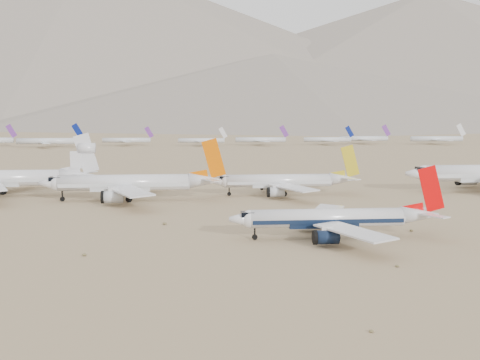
% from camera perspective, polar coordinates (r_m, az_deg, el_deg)
% --- Properties ---
extents(ground, '(7000.00, 7000.00, 0.00)m').
position_cam_1_polar(ground, '(130.70, 6.11, -5.21)').
color(ground, '#88734F').
rests_on(ground, ground).
extents(main_airliner, '(43.39, 42.38, 15.31)m').
position_cam_1_polar(main_airliner, '(127.50, 9.12, -3.63)').
color(main_airliner, silver).
rests_on(main_airliner, ground).
extents(row2_gold_tail, '(44.70, 43.72, 15.92)m').
position_cam_1_polar(row2_gold_tail, '(190.01, 4.27, -0.11)').
color(row2_gold_tail, silver).
rests_on(row2_gold_tail, ground).
extents(row2_orange_tail, '(51.88, 50.75, 18.51)m').
position_cam_1_polar(row2_orange_tail, '(181.05, -10.20, -0.30)').
color(row2_orange_tail, silver).
rests_on(row2_orange_tail, ground).
extents(row2_white_trijet, '(55.81, 54.54, 19.78)m').
position_cam_1_polar(row2_white_trijet, '(201.05, -21.48, 0.18)').
color(row2_white_trijet, silver).
rests_on(row2_white_trijet, ground).
extents(distant_storage_row, '(662.67, 64.56, 16.06)m').
position_cam_1_polar(distant_storage_row, '(459.95, 4.90, 3.85)').
color(distant_storage_row, silver).
rests_on(distant_storage_row, ground).
extents(mountain_range, '(7354.00, 3024.00, 470.00)m').
position_cam_1_polar(mountain_range, '(1783.53, -2.03, 11.92)').
color(mountain_range, slate).
rests_on(mountain_range, ground).
extents(foothills, '(4637.50, 1395.00, 155.00)m').
position_cam_1_polar(foothills, '(1344.52, 19.36, 8.01)').
color(foothills, slate).
rests_on(foothills, ground).
extents(desert_scrub, '(219.83, 121.67, 0.63)m').
position_cam_1_polar(desert_scrub, '(104.81, -5.99, -8.02)').
color(desert_scrub, brown).
rests_on(desert_scrub, ground).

